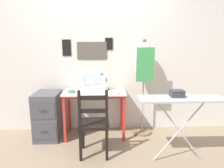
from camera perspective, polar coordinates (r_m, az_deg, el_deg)
name	(u,v)px	position (r m, az deg, el deg)	size (l,w,h in m)	color
ground_plane	(95,143)	(3.23, -4.97, -16.38)	(14.00, 14.00, 0.00)	gray
wall_back	(95,58)	(3.45, -4.91, 7.55)	(10.00, 0.07, 2.55)	silver
sewing_table	(95,98)	(3.22, -4.98, -4.04)	(0.99, 0.51, 0.76)	silver
sewing_machine	(96,83)	(3.23, -4.64, 0.34)	(0.38, 0.15, 0.29)	silver
fabric_bowl	(71,91)	(3.15, -11.57, -2.05)	(0.11, 0.11, 0.04)	#56895B
scissors	(121,93)	(3.05, 2.55, -2.64)	(0.12, 0.07, 0.01)	silver
thread_spool_near_machine	(109,89)	(3.26, -0.98, -1.39)	(0.04, 0.04, 0.04)	green
wooden_chair	(94,124)	(2.73, -5.19, -11.35)	(0.40, 0.38, 0.95)	black
filing_cabinet	(48,115)	(3.41, -17.77, -8.52)	(0.38, 0.53, 0.75)	#4C4C51
dress_form	(144,67)	(3.27, 9.05, 4.92)	(0.33, 0.32, 1.58)	#846647
ironing_board	(182,102)	(2.63, 19.24, -4.75)	(1.07, 0.33, 0.86)	#ADB2B7
storage_box	(177,93)	(2.63, 18.05, -2.58)	(0.17, 0.14, 0.09)	#333338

